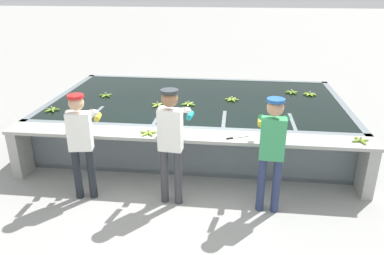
# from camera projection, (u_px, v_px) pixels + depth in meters

# --- Properties ---
(ground_plane) EXTENTS (80.00, 80.00, 0.00)m
(ground_plane) POSITION_uv_depth(u_px,v_px,m) (183.00, 190.00, 5.69)
(ground_plane) COLOR #999993
(ground_plane) RESTS_ON ground
(wash_tank) EXTENTS (5.56, 3.21, 0.83)m
(wash_tank) POSITION_uv_depth(u_px,v_px,m) (197.00, 119.00, 7.42)
(wash_tank) COLOR slate
(wash_tank) RESTS_ON ground
(work_ledge) EXTENTS (5.56, 0.45, 0.83)m
(work_ledge) POSITION_uv_depth(u_px,v_px,m) (185.00, 147.00, 5.67)
(work_ledge) COLOR #9E9E99
(work_ledge) RESTS_ON ground
(worker_0) EXTENTS (0.48, 0.74, 1.56)m
(worker_0) POSITION_uv_depth(u_px,v_px,m) (81.00, 137.00, 5.20)
(worker_0) COLOR #1E2328
(worker_0) RESTS_ON ground
(worker_1) EXTENTS (0.45, 0.73, 1.67)m
(worker_1) POSITION_uv_depth(u_px,v_px,m) (171.00, 136.00, 5.04)
(worker_1) COLOR #38383D
(worker_1) RESTS_ON ground
(worker_2) EXTENTS (0.43, 0.72, 1.62)m
(worker_2) POSITION_uv_depth(u_px,v_px,m) (272.00, 145.00, 4.86)
(worker_2) COLOR navy
(worker_2) RESTS_ON ground
(banana_bunch_floating_0) EXTENTS (0.28, 0.28, 0.08)m
(banana_bunch_floating_0) POSITION_uv_depth(u_px,v_px,m) (310.00, 94.00, 7.49)
(banana_bunch_floating_0) COLOR #8CB738
(banana_bunch_floating_0) RESTS_ON wash_tank
(banana_bunch_floating_1) EXTENTS (0.28, 0.28, 0.08)m
(banana_bunch_floating_1) POSITION_uv_depth(u_px,v_px,m) (291.00, 92.00, 7.62)
(banana_bunch_floating_1) COLOR #75A333
(banana_bunch_floating_1) RESTS_ON wash_tank
(banana_bunch_floating_2) EXTENTS (0.26, 0.26, 0.08)m
(banana_bunch_floating_2) POSITION_uv_depth(u_px,v_px,m) (157.00, 105.00, 6.84)
(banana_bunch_floating_2) COLOR #9EC642
(banana_bunch_floating_2) RESTS_ON wash_tank
(banana_bunch_floating_3) EXTENTS (0.28, 0.27, 0.08)m
(banana_bunch_floating_3) POSITION_uv_depth(u_px,v_px,m) (232.00, 99.00, 7.16)
(banana_bunch_floating_3) COLOR #93BC3D
(banana_bunch_floating_3) RESTS_ON wash_tank
(banana_bunch_floating_4) EXTENTS (0.28, 0.27, 0.08)m
(banana_bunch_floating_4) POSITION_uv_depth(u_px,v_px,m) (188.00, 104.00, 6.90)
(banana_bunch_floating_4) COLOR #9EC642
(banana_bunch_floating_4) RESTS_ON wash_tank
(banana_bunch_floating_5) EXTENTS (0.27, 0.28, 0.08)m
(banana_bunch_floating_5) POSITION_uv_depth(u_px,v_px,m) (106.00, 95.00, 7.42)
(banana_bunch_floating_5) COLOR #75A333
(banana_bunch_floating_5) RESTS_ON wash_tank
(banana_bunch_floating_6) EXTENTS (0.28, 0.27, 0.08)m
(banana_bunch_floating_6) POSITION_uv_depth(u_px,v_px,m) (52.00, 110.00, 6.59)
(banana_bunch_floating_6) COLOR #75A333
(banana_bunch_floating_6) RESTS_ON wash_tank
(banana_bunch_ledge_0) EXTENTS (0.28, 0.28, 0.08)m
(banana_bunch_ledge_0) POSITION_uv_depth(u_px,v_px,m) (361.00, 140.00, 5.33)
(banana_bunch_ledge_0) COLOR #93BC3D
(banana_bunch_ledge_0) RESTS_ON work_ledge
(banana_bunch_ledge_1) EXTENTS (0.28, 0.27, 0.08)m
(banana_bunch_ledge_1) POSITION_uv_depth(u_px,v_px,m) (148.00, 133.00, 5.60)
(banana_bunch_ledge_1) COLOR #8CB738
(banana_bunch_ledge_1) RESTS_ON work_ledge
(knife_0) EXTENTS (0.33, 0.18, 0.02)m
(knife_0) POSITION_uv_depth(u_px,v_px,m) (234.00, 138.00, 5.45)
(knife_0) COLOR silver
(knife_0) RESTS_ON work_ledge
(knife_1) EXTENTS (0.35, 0.08, 0.02)m
(knife_1) POSITION_uv_depth(u_px,v_px,m) (74.00, 130.00, 5.71)
(knife_1) COLOR silver
(knife_1) RESTS_ON work_ledge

